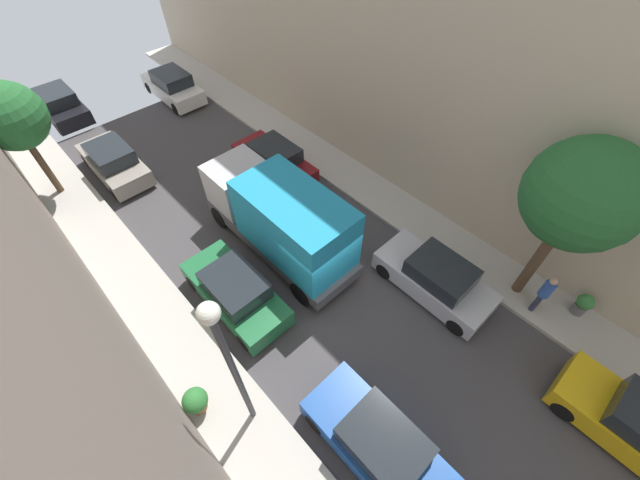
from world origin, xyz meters
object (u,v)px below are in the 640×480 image
(delivery_truck, at_px, (281,219))
(potted_plant_0, at_px, (9,137))
(parked_car_right_2, at_px, (435,278))
(pedestrian, at_px, (544,293))
(potted_plant_1, at_px, (583,304))
(parked_car_left_5, at_px, (60,105))
(parked_car_right_4, at_px, (173,86))
(parked_car_left_3, at_px, (235,292))
(parked_car_left_4, at_px, (114,162))
(potted_plant_2, at_px, (195,401))
(parked_car_left_2, at_px, (378,444))
(lamp_post, at_px, (228,358))
(street_tree_1, at_px, (583,196))
(street_tree_0, at_px, (10,117))
(parked_car_right_3, at_px, (275,161))

(delivery_truck, xyz_separation_m, potted_plant_0, (-5.61, 14.39, -1.17))
(parked_car_right_2, height_order, potted_plant_0, parked_car_right_2)
(pedestrian, distance_m, potted_plant_1, 1.52)
(parked_car_left_5, bearing_deg, parked_car_right_4, -24.16)
(parked_car_right_4, bearing_deg, parked_car_left_3, -111.41)
(parked_car_left_4, bearing_deg, parked_car_right_4, 38.03)
(parked_car_right_4, xyz_separation_m, potted_plant_2, (-8.32, -15.96, -0.04))
(parked_car_left_2, distance_m, potted_plant_0, 21.76)
(parked_car_left_2, bearing_deg, lamp_post, 122.13)
(parked_car_left_5, xyz_separation_m, street_tree_1, (7.58, -22.66, 4.00))
(parked_car_right_2, bearing_deg, potted_plant_1, -54.85)
(parked_car_right_4, height_order, street_tree_1, street_tree_1)
(parked_car_right_2, relative_size, potted_plant_2, 4.44)
(parked_car_left_2, distance_m, potted_plant_1, 8.43)
(parked_car_left_2, distance_m, parked_car_left_4, 15.98)
(delivery_truck, bearing_deg, potted_plant_2, -152.53)
(parked_car_left_3, height_order, street_tree_0, street_tree_0)
(parked_car_left_2, xyz_separation_m, parked_car_right_4, (5.40, 20.21, 0.00))
(parked_car_left_3, distance_m, potted_plant_0, 15.40)
(parked_car_right_3, height_order, potted_plant_1, parked_car_right_3)
(pedestrian, bearing_deg, potted_plant_2, 153.68)
(pedestrian, bearing_deg, parked_car_right_4, 95.09)
(parked_car_left_5, bearing_deg, street_tree_1, -71.50)
(parked_car_left_3, distance_m, pedestrian, 10.26)
(parked_car_left_4, height_order, street_tree_1, street_tree_1)
(parked_car_left_3, height_order, potted_plant_1, parked_car_left_3)
(parked_car_left_5, xyz_separation_m, potted_plant_1, (8.21, -24.53, -0.08))
(street_tree_0, bearing_deg, parked_car_left_4, -12.36)
(parked_car_right_3, relative_size, street_tree_0, 0.84)
(parked_car_right_3, bearing_deg, street_tree_1, -78.83)
(parked_car_left_2, height_order, street_tree_0, street_tree_0)
(parked_car_right_3, xyz_separation_m, lamp_post, (-7.30, -7.99, 3.36))
(parked_car_right_3, distance_m, street_tree_0, 10.07)
(parked_car_right_3, bearing_deg, parked_car_right_2, -90.00)
(parked_car_left_5, relative_size, street_tree_0, 0.84)
(parked_car_left_2, relative_size, parked_car_left_5, 1.00)
(parked_car_left_3, bearing_deg, potted_plant_2, -143.14)
(potted_plant_0, distance_m, potted_plant_1, 25.96)
(parked_car_left_2, xyz_separation_m, parked_car_right_2, (5.40, 2.09, 0.00))
(parked_car_left_3, xyz_separation_m, pedestrian, (7.27, -7.23, 0.35))
(potted_plant_2, bearing_deg, potted_plant_0, 89.99)
(parked_car_left_4, relative_size, potted_plant_2, 4.44)
(parked_car_right_2, bearing_deg, parked_car_left_2, -158.82)
(parked_car_left_3, relative_size, parked_car_left_4, 1.00)
(parked_car_right_4, bearing_deg, street_tree_0, -154.82)
(parked_car_left_2, relative_size, delivery_truck, 0.64)
(parked_car_left_3, xyz_separation_m, street_tree_1, (7.58, -6.46, 4.00))
(parked_car_left_5, distance_m, potted_plant_2, 18.61)
(parked_car_right_2, bearing_deg, parked_car_left_4, 111.24)
(parked_car_left_5, bearing_deg, parked_car_left_4, -90.00)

